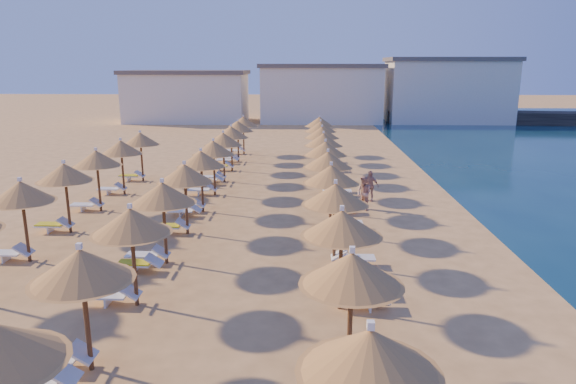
{
  "coord_description": "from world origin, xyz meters",
  "views": [
    {
      "loc": [
        1.84,
        -19.62,
        7.17
      ],
      "look_at": [
        0.98,
        4.0,
        1.3
      ],
      "focal_mm": 32.0,
      "sensor_mm": 36.0,
      "label": 1
    }
  ],
  "objects_px": {
    "parasol_row_east": "(328,161)",
    "beachgoer_b": "(364,193)",
    "parasol_row_west": "(201,160)",
    "beachgoer_c": "(370,186)",
    "jetty": "(509,118)"
  },
  "relations": [
    {
      "from": "parasol_row_east",
      "to": "beachgoer_b",
      "type": "distance_m",
      "value": 2.68
    },
    {
      "from": "jetty",
      "to": "parasol_row_east",
      "type": "relative_size",
      "value": 0.82
    },
    {
      "from": "parasol_row_east",
      "to": "beachgoer_b",
      "type": "bearing_deg",
      "value": 18.99
    },
    {
      "from": "beachgoer_c",
      "to": "beachgoer_b",
      "type": "bearing_deg",
      "value": -83.28
    },
    {
      "from": "beachgoer_b",
      "to": "parasol_row_west",
      "type": "bearing_deg",
      "value": -132.07
    },
    {
      "from": "beachgoer_b",
      "to": "parasol_row_east",
      "type": "bearing_deg",
      "value": -117.66
    },
    {
      "from": "parasol_row_east",
      "to": "parasol_row_west",
      "type": "relative_size",
      "value": 1.0
    },
    {
      "from": "parasol_row_east",
      "to": "parasol_row_west",
      "type": "distance_m",
      "value": 6.2
    },
    {
      "from": "parasol_row_west",
      "to": "parasol_row_east",
      "type": "bearing_deg",
      "value": 0.0
    },
    {
      "from": "parasol_row_east",
      "to": "beachgoer_c",
      "type": "bearing_deg",
      "value": 46.45
    },
    {
      "from": "jetty",
      "to": "beachgoer_b",
      "type": "bearing_deg",
      "value": -111.84
    },
    {
      "from": "parasol_row_west",
      "to": "beachgoer_b",
      "type": "distance_m",
      "value": 8.31
    },
    {
      "from": "parasol_row_west",
      "to": "beachgoer_c",
      "type": "bearing_deg",
      "value": 16.31
    },
    {
      "from": "jetty",
      "to": "parasol_row_west",
      "type": "relative_size",
      "value": 0.82
    },
    {
      "from": "parasol_row_east",
      "to": "beachgoer_b",
      "type": "relative_size",
      "value": 21.28
    }
  ]
}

